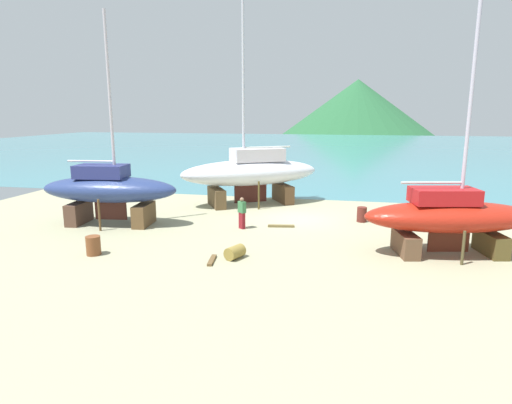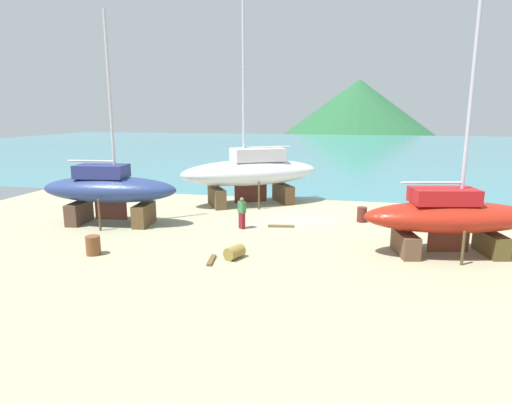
# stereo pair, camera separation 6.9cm
# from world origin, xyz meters

# --- Properties ---
(ground_plane) EXTENTS (42.68, 42.68, 0.00)m
(ground_plane) POSITION_xyz_m (0.00, -4.63, 0.00)
(ground_plane) COLOR #9C9A79
(sea_water) EXTENTS (157.96, 92.39, 0.01)m
(sea_water) POSITION_xyz_m (0.00, 52.24, 0.00)
(sea_water) COLOR teal
(sea_water) RESTS_ON ground
(headland_hill) EXTENTS (96.36, 96.36, 34.91)m
(headland_hill) POSITION_xyz_m (5.31, 135.76, 0.00)
(headland_hill) COLOR #265D35
(headland_hill) RESTS_ON ground
(sailboat_mid_port) EXTENTS (9.72, 7.49, 13.35)m
(sailboat_mid_port) POSITION_xyz_m (-3.65, 3.60, 2.19)
(sailboat_mid_port) COLOR brown
(sailboat_mid_port) RESTS_ON ground
(sailboat_small_center) EXTENTS (7.76, 3.26, 11.26)m
(sailboat_small_center) POSITION_xyz_m (-10.13, -3.28, 1.95)
(sailboat_small_center) COLOR brown
(sailboat_small_center) RESTS_ON ground
(sailboat_large_starboard) EXTENTS (7.84, 3.98, 11.59)m
(sailboat_large_starboard) POSITION_xyz_m (7.09, -4.96, 1.71)
(sailboat_large_starboard) COLOR brown
(sailboat_large_starboard) RESTS_ON ground
(worker) EXTENTS (0.49, 0.46, 1.71)m
(worker) POSITION_xyz_m (-2.75, -2.68, 0.89)
(worker) COLOR maroon
(worker) RESTS_ON ground
(barrel_tipped_right) EXTENTS (0.77, 0.77, 0.85)m
(barrel_tipped_right) POSITION_xyz_m (3.58, 0.16, 0.43)
(barrel_tipped_right) COLOR maroon
(barrel_tipped_right) RESTS_ON ground
(barrel_tar_black) EXTENTS (0.83, 0.83, 0.84)m
(barrel_tar_black) POSITION_xyz_m (-8.07, -8.26, 0.42)
(barrel_tar_black) COLOR brown
(barrel_tar_black) RESTS_ON ground
(barrel_blue_faded) EXTENTS (0.86, 1.01, 0.56)m
(barrel_blue_faded) POSITION_xyz_m (-1.89, -7.45, 0.28)
(barrel_blue_faded) COLOR olive
(barrel_blue_faded) RESTS_ON ground
(timber_short_cross) EXTENTS (0.37, 1.25, 0.10)m
(timber_short_cross) POSITION_xyz_m (-2.74, -8.02, 0.05)
(timber_short_cross) COLOR brown
(timber_short_cross) RESTS_ON ground
(timber_plank_near) EXTENTS (1.45, 0.44, 0.12)m
(timber_plank_near) POSITION_xyz_m (-0.74, -1.95, 0.06)
(timber_plank_near) COLOR brown
(timber_plank_near) RESTS_ON ground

